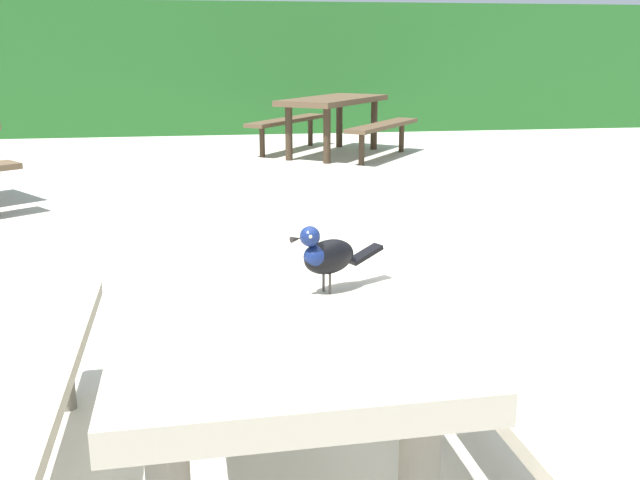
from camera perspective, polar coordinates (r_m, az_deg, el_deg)
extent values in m
plane|color=beige|center=(2.58, 2.12, -16.54)|extent=(60.00, 60.00, 0.00)
cube|color=#235B23|center=(12.52, -7.20, 13.52)|extent=(28.00, 1.81, 2.06)
cube|color=#B2A893|center=(2.11, -4.79, -2.82)|extent=(0.81, 1.82, 0.07)
cylinder|color=slate|center=(2.89, -11.40, -5.85)|extent=(0.09, 0.09, 0.67)
cylinder|color=slate|center=(2.92, -0.88, -5.27)|extent=(0.09, 0.09, 0.67)
cube|color=#B2A893|center=(2.26, -22.84, -10.63)|extent=(0.33, 1.72, 0.05)
cylinder|color=slate|center=(2.93, -19.89, -9.16)|extent=(0.07, 0.07, 0.39)
cube|color=#B2A893|center=(2.38, 12.55, -8.44)|extent=(0.33, 1.72, 0.05)
cylinder|color=slate|center=(3.02, 7.55, -7.58)|extent=(0.07, 0.07, 0.39)
ellipsoid|color=black|center=(1.82, 0.74, -1.35)|extent=(0.17, 0.13, 0.09)
ellipsoid|color=navy|center=(1.80, -0.32, -1.36)|extent=(0.09, 0.08, 0.06)
sphere|color=navy|center=(1.77, -0.82, 0.29)|extent=(0.05, 0.05, 0.05)
sphere|color=#EAE08C|center=(1.75, -0.77, 0.26)|extent=(0.01, 0.01, 0.01)
sphere|color=#EAE08C|center=(1.78, -1.48, 0.52)|extent=(0.01, 0.01, 0.01)
cone|color=black|center=(1.75, -1.92, 0.09)|extent=(0.03, 0.03, 0.02)
cube|color=black|center=(1.90, 3.65, -1.14)|extent=(0.10, 0.08, 0.04)
cylinder|color=#47423D|center=(1.83, 0.80, -3.53)|extent=(0.01, 0.01, 0.05)
cylinder|color=#47423D|center=(1.85, 0.28, -3.31)|extent=(0.01, 0.01, 0.05)
cube|color=brown|center=(9.37, 1.11, 11.14)|extent=(1.69, 1.90, 0.07)
cylinder|color=#382B1D|center=(9.92, 4.35, 9.17)|extent=(0.09, 0.09, 0.67)
cylinder|color=#382B1D|center=(10.15, 1.56, 9.34)|extent=(0.09, 0.09, 0.67)
cylinder|color=#382B1D|center=(8.66, 0.56, 8.35)|extent=(0.09, 0.09, 0.67)
cylinder|color=#382B1D|center=(8.92, -2.51, 8.53)|extent=(0.09, 0.09, 0.67)
cube|color=brown|center=(9.10, 5.08, 9.13)|extent=(1.25, 1.53, 0.05)
cylinder|color=#382B1D|center=(9.72, 6.55, 8.16)|extent=(0.07, 0.07, 0.39)
cylinder|color=#382B1D|center=(8.54, 3.35, 7.29)|extent=(0.07, 0.07, 0.39)
cube|color=brown|center=(9.73, -2.63, 9.56)|extent=(1.25, 1.53, 0.05)
cylinder|color=#382B1D|center=(10.31, -0.78, 8.65)|extent=(0.07, 0.07, 0.39)
cylinder|color=#382B1D|center=(9.21, -4.66, 7.83)|extent=(0.07, 0.07, 0.39)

